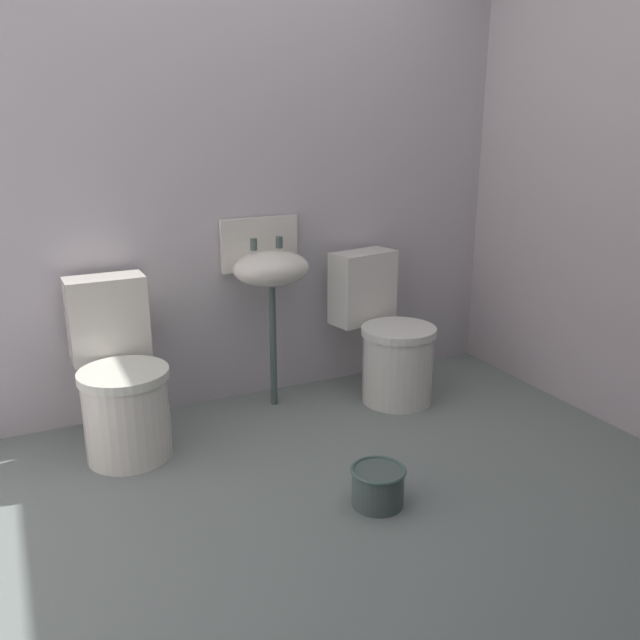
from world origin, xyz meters
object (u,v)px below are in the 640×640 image
at_px(sink, 269,267).
at_px(bucket, 378,485).
at_px(toilet_right, 387,341).
at_px(toilet_left, 121,384).

relative_size(sink, bucket, 4.40).
distance_m(toilet_right, sink, 0.77).
xyz_separation_m(sink, bucket, (0.01, -1.11, -0.67)).
bearing_deg(toilet_right, bucket, 45.92).
distance_m(toilet_left, bucket, 1.26).
bearing_deg(toilet_left, bucket, 130.64).
bearing_deg(toilet_left, toilet_right, 179.08).
relative_size(toilet_right, sink, 0.79).
xyz_separation_m(toilet_left, toilet_right, (1.42, 0.00, 0.00)).
height_order(sink, bucket, sink).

